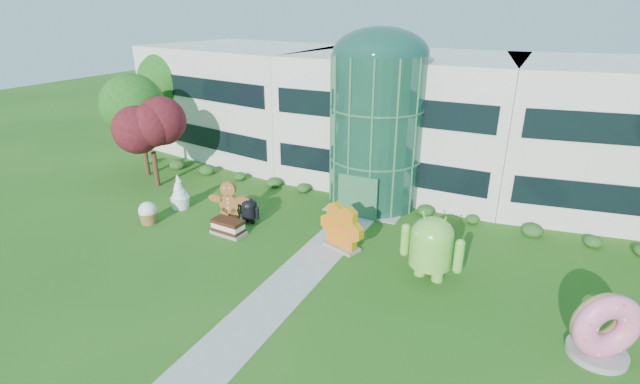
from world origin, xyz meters
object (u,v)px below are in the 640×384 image
at_px(android_black, 249,209).
at_px(android_green, 431,243).
at_px(gingerbread, 229,201).
at_px(donut, 604,325).

bearing_deg(android_black, android_green, 4.10).
height_order(android_green, android_black, android_green).
height_order(android_black, gingerbread, gingerbread).
distance_m(donut, gingerbread, 20.23).
xyz_separation_m(android_green, android_black, (-11.54, 1.29, -0.98)).
relative_size(android_green, android_black, 2.06).
bearing_deg(gingerbread, donut, -24.76).
relative_size(android_black, donut, 0.65).
relative_size(donut, gingerbread, 0.97).
bearing_deg(android_green, donut, -9.80).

